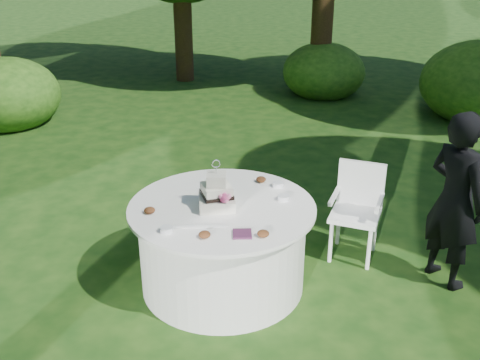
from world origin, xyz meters
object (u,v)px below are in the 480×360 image
chair (358,204)px  table (222,245)px  cake (217,195)px  napkins (242,234)px  guest (455,200)px

chair → table: bearing=-158.4°
cake → table: bearing=32.2°
napkins → cake: (-0.19, 0.47, 0.10)m
cake → chair: size_ratio=0.47×
guest → table: guest is taller
table → chair: (1.26, 0.50, 0.13)m
chair → cake: bearing=-158.0°
napkins → guest: 1.88m
table → cake: cake is taller
guest → table: 2.00m
table → chair: 1.36m
cake → guest: bearing=1.3°
napkins → table: size_ratio=0.09×
cake → napkins: bearing=-67.7°
napkins → table: (-0.15, 0.49, -0.39)m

